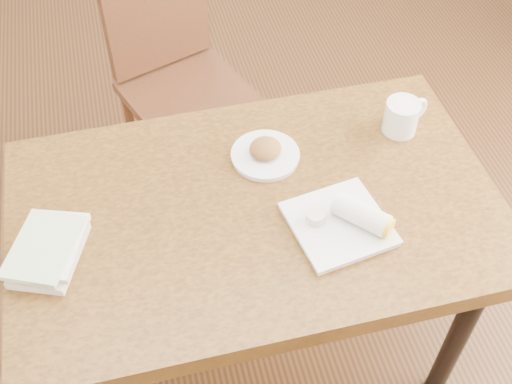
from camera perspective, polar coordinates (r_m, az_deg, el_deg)
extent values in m
cube|color=#472814|center=(2.29, 0.00, -13.33)|extent=(4.00, 5.00, 0.01)
cube|color=brown|center=(1.69, 0.00, -1.79)|extent=(1.27, 0.79, 0.06)
cylinder|color=black|center=(2.00, 17.56, -12.02)|extent=(0.06, 0.06, 0.69)
cylinder|color=black|center=(2.16, -15.91, -4.81)|extent=(0.06, 0.06, 0.69)
cylinder|color=black|center=(2.29, 11.35, 0.31)|extent=(0.06, 0.06, 0.69)
cylinder|color=#4B2515|center=(2.76, -4.22, 7.99)|extent=(0.04, 0.04, 0.45)
cylinder|color=#4B2515|center=(2.65, -10.91, 5.01)|extent=(0.04, 0.04, 0.45)
cylinder|color=#4B2515|center=(2.53, 0.02, 3.60)|extent=(0.04, 0.04, 0.45)
cylinder|color=#4B2515|center=(2.41, -7.08, 0.16)|extent=(0.04, 0.04, 0.45)
cube|color=#4B2515|center=(2.41, -5.99, 8.48)|extent=(0.54, 0.54, 0.04)
cube|color=#4B2515|center=(2.40, -8.86, 15.62)|extent=(0.39, 0.18, 0.45)
cylinder|color=white|center=(1.77, 0.83, 3.20)|extent=(0.19, 0.19, 0.01)
cylinder|color=white|center=(1.77, 0.83, 3.39)|extent=(0.19, 0.19, 0.01)
ellipsoid|color=#B27538|center=(1.75, 0.84, 3.89)|extent=(0.11, 0.11, 0.05)
cylinder|color=white|center=(1.87, 12.79, 6.53)|extent=(0.10, 0.10, 0.10)
torus|color=white|center=(1.90, 14.07, 7.10)|extent=(0.08, 0.04, 0.08)
cylinder|color=tan|center=(1.84, 13.02, 7.55)|extent=(0.09, 0.09, 0.01)
cylinder|color=#F2E5CC|center=(1.84, 13.04, 7.63)|extent=(0.06, 0.06, 0.00)
cube|color=white|center=(1.63, 7.36, -2.93)|extent=(0.26, 0.26, 0.01)
cube|color=white|center=(1.62, 7.39, -2.72)|extent=(0.27, 0.27, 0.01)
cylinder|color=white|center=(1.60, 9.32, -1.96)|extent=(0.14, 0.15, 0.06)
cylinder|color=yellow|center=(1.59, 11.58, -3.07)|extent=(0.05, 0.05, 0.05)
cylinder|color=silver|center=(1.60, 5.32, -2.19)|extent=(0.05, 0.05, 0.03)
cylinder|color=red|center=(1.60, 5.35, -1.95)|extent=(0.04, 0.04, 0.01)
cube|color=white|center=(1.63, -17.90, -5.29)|extent=(0.21, 0.24, 0.02)
cube|color=silver|center=(1.62, -17.69, -4.55)|extent=(0.20, 0.23, 0.02)
cube|color=#88AC73|center=(1.60, -18.39, -4.66)|extent=(0.21, 0.24, 0.01)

